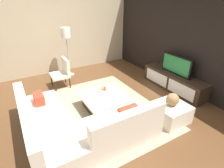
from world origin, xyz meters
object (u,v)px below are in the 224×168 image
coffee_table (104,102)px  ottoman (170,112)px  media_console (173,81)px  accent_chair_near (62,71)px  fruit_bowl (104,90)px  television (176,65)px  decorative_ball (173,99)px  sectional_couch (74,127)px  floor_lamp (66,36)px

coffee_table → ottoman: (1.13, 1.09, -0.00)m
media_console → coffee_table: (-0.10, -2.30, -0.05)m
accent_chair_near → fruit_bowl: bearing=30.1°
television → decorative_ball: 1.60m
ottoman → sectional_couch: bearing=-104.4°
coffee_table → floor_lamp: 2.75m
ottoman → fruit_bowl: bearing=-142.9°
sectional_couch → coffee_table: (-0.60, 0.97, -0.08)m
television → decorative_ball: television is taller
media_console → decorative_ball: 1.61m
television → accent_chair_near: bearing=-123.9°
coffee_table → floor_lamp: size_ratio=0.64×
coffee_table → ottoman: ottoman is taller
sectional_couch → floor_lamp: size_ratio=1.44×
accent_chair_near → floor_lamp: (-0.73, 0.44, 0.87)m
television → accent_chair_near: size_ratio=1.18×
floor_lamp → fruit_bowl: (2.32, 0.13, -0.93)m
television → ottoman: (1.03, -1.20, -0.58)m
decorative_ball → fruit_bowl: bearing=-142.9°
coffee_table → accent_chair_near: 1.85m
television → decorative_ball: bearing=-49.4°
media_console → accent_chair_near: bearing=-123.9°
coffee_table → decorative_ball: 1.61m
sectional_couch → accent_chair_near: (-2.37, 0.49, 0.21)m
floor_lamp → fruit_bowl: size_ratio=5.83×
fruit_bowl → decorative_ball: bearing=37.1°
coffee_table → decorative_ball: bearing=44.0°
sectional_couch → ottoman: sectional_couch is taller
media_console → sectional_couch: (0.50, -3.26, 0.03)m
media_console → decorative_ball: (1.03, -1.20, 0.29)m
floor_lamp → ottoman: 3.97m
coffee_table → ottoman: 1.57m
ottoman → coffee_table: bearing=-136.0°
coffee_table → fruit_bowl: fruit_bowl is taller
sectional_couch → fruit_bowl: bearing=126.4°
sectional_couch → decorative_ball: sectional_couch is taller
accent_chair_near → sectional_couch: bearing=-1.5°
accent_chair_near → fruit_bowl: accent_chair_near is taller
floor_lamp → ottoman: floor_lamp is taller
fruit_bowl → floor_lamp: bearing=-176.8°
accent_chair_near → fruit_bowl: size_ratio=3.11×
coffee_table → decorative_ball: (1.13, 1.09, 0.34)m
sectional_couch → decorative_ball: 2.14m
media_console → decorative_ball: bearing=-49.4°
coffee_table → media_console: bearing=87.5°
sectional_couch → decorative_ball: bearing=75.6°
television → coffee_table: television is taller
media_console → fruit_bowl: 2.22m
media_console → floor_lamp: floor_lamp is taller
decorative_ball → television: bearing=130.6°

